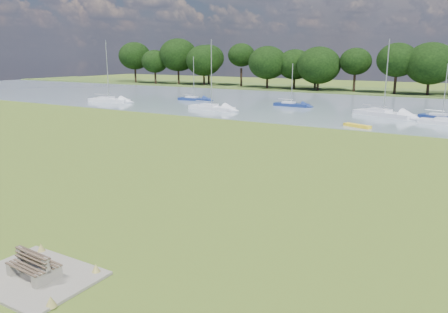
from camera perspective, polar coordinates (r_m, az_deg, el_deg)
The scene contains 13 objects.
ground at distance 26.88m, azimuth 1.28°, elevation -3.17°, with size 220.00×220.00×0.00m, color olive.
river at distance 66.14m, azimuth 19.59°, elevation 5.87°, with size 220.00×40.00×0.10m, color gray.
far_bank at distance 95.61m, azimuth 23.24°, elevation 7.61°, with size 220.00×20.00×0.40m, color #4C6626.
concrete_pad at distance 16.99m, azimuth -23.46°, elevation -14.26°, with size 4.20×3.20×0.10m, color gray.
bench_pair at distance 16.80m, azimuth -23.60°, elevation -12.92°, with size 1.85×1.16×0.96m.
kayak at distance 48.36m, azimuth 17.01°, elevation 3.87°, with size 3.12×0.73×0.31m, color yellow.
tree_line at distance 90.72m, azimuth 27.09°, elevation 11.01°, with size 152.82×8.80×10.65m.
sailboat_0 at distance 73.09m, azimuth -14.84°, elevation 7.28°, with size 7.01×3.09×9.72m.
sailboat_2 at distance 65.74m, azimuth 8.74°, elevation 6.85°, with size 5.23×1.54×6.22m.
sailboat_5 at distance 73.66m, azimuth -3.98°, elevation 7.63°, with size 5.59×2.14×7.14m.
sailboat_6 at distance 60.96m, azimuth -1.69°, elevation 6.57°, with size 6.96×2.44×9.52m.
sailboat_7 at distance 58.08m, azimuth 20.04°, elevation 5.47°, with size 7.89×4.92×9.34m.
sailboat_8 at distance 57.94m, azimuth 26.55°, elevation 4.76°, with size 5.35×2.90×6.50m.
Camera 1 is at (12.66, -22.47, 7.58)m, focal length 35.00 mm.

